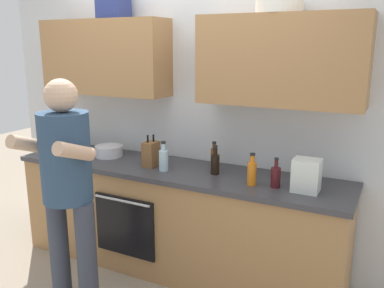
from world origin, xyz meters
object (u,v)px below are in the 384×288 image
object	(u,v)px
bottle_wine	(276,176)
bottle_juice	(252,172)
bottle_soy	(215,163)
mixing_bowl	(109,151)
person_standing	(67,180)
bottle_water	(164,159)
grocery_bag_produce	(306,175)
knife_block	(151,154)
bottle_vinegar	(214,158)
grocery_bag_rice	(69,143)
cup_ceramic	(153,155)

from	to	relation	value
bottle_wine	bottle_juice	bearing A→B (deg)	-169.11
bottle_soy	mixing_bowl	distance (m)	1.07
person_standing	mixing_bowl	distance (m)	0.93
bottle_wine	bottle_juice	size ratio (longest dim) A/B	0.91
bottle_water	grocery_bag_produce	size ratio (longest dim) A/B	1.05
knife_block	bottle_juice	bearing A→B (deg)	-4.30
bottle_vinegar	grocery_bag_produce	bearing A→B (deg)	-12.92
knife_block	grocery_bag_produce	size ratio (longest dim) A/B	1.16
bottle_vinegar	grocery_bag_rice	world-z (taller)	bottle_vinegar
bottle_vinegar	bottle_soy	xyz separation A→B (m)	(0.06, -0.11, -0.01)
bottle_vinegar	grocery_bag_rice	distance (m)	1.40
bottle_wine	grocery_bag_produce	xyz separation A→B (m)	(0.21, 0.01, 0.04)
bottle_wine	knife_block	bearing A→B (deg)	178.08
person_standing	cup_ceramic	bearing A→B (deg)	84.44
bottle_soy	cup_ceramic	world-z (taller)	bottle_soy
knife_block	grocery_bag_produce	world-z (taller)	knife_block
bottle_wine	knife_block	distance (m)	1.07
cup_ceramic	grocery_bag_produce	distance (m)	1.37
bottle_juice	grocery_bag_rice	distance (m)	1.78
bottle_vinegar	grocery_bag_rice	bearing A→B (deg)	-173.14
grocery_bag_produce	grocery_bag_rice	bearing A→B (deg)	179.73
bottle_juice	knife_block	world-z (taller)	knife_block
person_standing	mixing_bowl	size ratio (longest dim) A/B	6.76
knife_block	grocery_bag_produce	bearing A→B (deg)	-1.06
bottle_wine	bottle_juice	distance (m)	0.17
bottle_soy	bottle_water	bearing A→B (deg)	-165.74
bottle_vinegar	bottle_soy	world-z (taller)	same
knife_block	grocery_bag_rice	size ratio (longest dim) A/B	1.26
bottle_soy	knife_block	xyz separation A→B (m)	(-0.56, -0.05, 0.02)
mixing_bowl	grocery_bag_produce	distance (m)	1.79
cup_ceramic	bottle_vinegar	bearing A→B (deg)	-1.00
bottle_wine	person_standing	bearing A→B (deg)	-148.84
cup_ceramic	bottle_soy	bearing A→B (deg)	-10.40
bottle_water	grocery_bag_produce	distance (m)	1.12
bottle_wine	bottle_soy	xyz separation A→B (m)	(-0.50, 0.08, 0.01)
person_standing	mixing_bowl	xyz separation A→B (m)	(-0.33, 0.87, -0.04)
grocery_bag_rice	mixing_bowl	bearing A→B (deg)	14.90
person_standing	bottle_water	distance (m)	0.80
bottle_vinegar	bottle_juice	bearing A→B (deg)	-29.15
bottle_juice	grocery_bag_rice	size ratio (longest dim) A/B	1.12
person_standing	bottle_soy	size ratio (longest dim) A/B	7.24
bottle_vinegar	bottle_wine	xyz separation A→B (m)	(0.56, -0.19, -0.02)
person_standing	bottle_juice	world-z (taller)	person_standing
bottle_vinegar	bottle_soy	bearing A→B (deg)	-62.18
bottle_soy	mixing_bowl	world-z (taller)	bottle_soy
bottle_water	mixing_bowl	xyz separation A→B (m)	(-0.66, 0.14, -0.04)
bottle_soy	grocery_bag_rice	bearing A→B (deg)	-177.68
bottle_water	person_standing	bearing A→B (deg)	-114.53
mixing_bowl	bottle_soy	bearing A→B (deg)	-2.21
bottle_vinegar	knife_block	bearing A→B (deg)	-163.07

